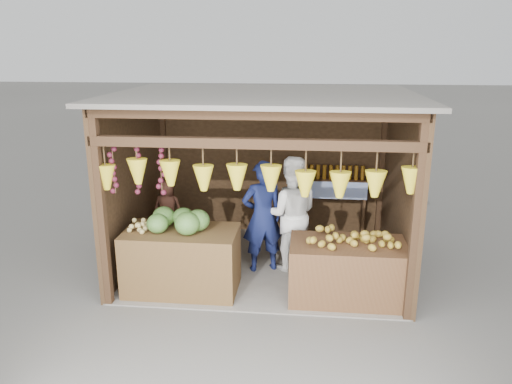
# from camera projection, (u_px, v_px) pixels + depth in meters

# --- Properties ---
(ground) EXTENTS (80.00, 80.00, 0.00)m
(ground) POSITION_uv_depth(u_px,v_px,m) (264.00, 265.00, 7.83)
(ground) COLOR #514F49
(ground) RESTS_ON ground
(stall_structure) EXTENTS (4.30, 3.30, 2.66)m
(stall_structure) POSITION_uv_depth(u_px,v_px,m) (261.00, 162.00, 7.33)
(stall_structure) COLOR slate
(stall_structure) RESTS_ON ground
(back_shelf) EXTENTS (1.25, 0.32, 1.32)m
(back_shelf) POSITION_uv_depth(u_px,v_px,m) (330.00, 191.00, 8.71)
(back_shelf) COLOR #382314
(back_shelf) RESTS_ON ground
(counter_left) EXTENTS (1.53, 0.85, 0.89)m
(counter_left) POSITION_uv_depth(u_px,v_px,m) (182.00, 261.00, 6.89)
(counter_left) COLOR #50371A
(counter_left) RESTS_ON ground
(counter_right) EXTENTS (1.60, 0.85, 0.80)m
(counter_right) POSITION_uv_depth(u_px,v_px,m) (350.00, 271.00, 6.66)
(counter_right) COLOR #472817
(counter_right) RESTS_ON ground
(stool) EXTENTS (0.35, 0.35, 0.33)m
(stool) POSITION_uv_depth(u_px,v_px,m) (170.00, 247.00, 8.10)
(stool) COLOR black
(stool) RESTS_ON ground
(man_standing) EXTENTS (0.73, 0.61, 1.72)m
(man_standing) POSITION_uv_depth(u_px,v_px,m) (262.00, 217.00, 7.41)
(man_standing) COLOR #131B49
(man_standing) RESTS_ON ground
(woman_standing) EXTENTS (0.89, 0.72, 1.76)m
(woman_standing) POSITION_uv_depth(u_px,v_px,m) (291.00, 214.00, 7.48)
(woman_standing) COLOR white
(woman_standing) RESTS_ON ground
(vendor_seated) EXTENTS (0.47, 0.30, 0.96)m
(vendor_seated) POSITION_uv_depth(u_px,v_px,m) (168.00, 209.00, 7.92)
(vendor_seated) COLOR #522D21
(vendor_seated) RESTS_ON stool
(melon_pile) EXTENTS (1.00, 0.50, 0.32)m
(melon_pile) POSITION_uv_depth(u_px,v_px,m) (177.00, 219.00, 6.74)
(melon_pile) COLOR #1A5516
(melon_pile) RESTS_ON counter_left
(tanfruit_pile) EXTENTS (0.34, 0.40, 0.13)m
(tanfruit_pile) POSITION_uv_depth(u_px,v_px,m) (139.00, 226.00, 6.77)
(tanfruit_pile) COLOR tan
(tanfruit_pile) RESTS_ON counter_left
(mango_pile) EXTENTS (1.40, 0.64, 0.22)m
(mango_pile) POSITION_uv_depth(u_px,v_px,m) (353.00, 236.00, 6.50)
(mango_pile) COLOR #C26319
(mango_pile) RESTS_ON counter_right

